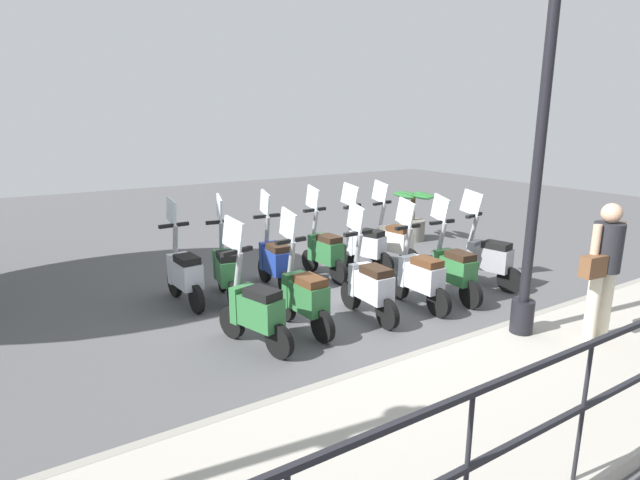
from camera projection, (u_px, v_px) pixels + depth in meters
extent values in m
plane|color=#4C4C4F|center=(355.00, 296.00, 7.61)|extent=(28.00, 28.00, 0.00)
cube|color=#A39E93|center=(544.00, 383.00, 4.97)|extent=(2.20, 20.00, 0.15)
cube|color=gray|center=(463.00, 344.00, 5.83)|extent=(0.10, 20.00, 0.15)
cylinder|color=black|center=(582.00, 414.00, 3.41)|extent=(0.03, 0.03, 1.05)
cylinder|color=black|center=(466.00, 476.00, 2.82)|extent=(0.03, 0.03, 1.05)
cylinder|color=black|center=(522.00, 316.00, 5.92)|extent=(0.26, 0.26, 0.40)
cylinder|color=black|center=(541.00, 138.00, 5.42)|extent=(0.12, 0.12, 4.56)
cylinder|color=beige|center=(605.00, 304.00, 5.75)|extent=(0.14, 0.14, 0.82)
cylinder|color=beige|center=(592.00, 307.00, 5.66)|extent=(0.14, 0.14, 0.82)
cylinder|color=#232328|center=(607.00, 247.00, 5.54)|extent=(0.36, 0.36, 0.55)
sphere|color=tan|center=(612.00, 213.00, 5.45)|extent=(0.22, 0.22, 0.22)
cylinder|color=tan|center=(619.00, 244.00, 5.62)|extent=(0.09, 0.09, 0.52)
cylinder|color=tan|center=(595.00, 248.00, 5.45)|extent=(0.09, 0.09, 0.52)
cube|color=brown|center=(593.00, 266.00, 5.43)|extent=(0.17, 0.29, 0.24)
cylinder|color=slate|center=(412.00, 230.00, 11.03)|extent=(0.56, 0.56, 0.45)
cylinder|color=brown|center=(413.00, 209.00, 10.92)|extent=(0.10, 0.10, 0.50)
ellipsoid|color=#235B28|center=(406.00, 194.00, 11.05)|extent=(0.56, 0.16, 0.10)
ellipsoid|color=#235B28|center=(421.00, 197.00, 10.64)|extent=(0.56, 0.16, 0.10)
ellipsoid|color=#235B28|center=(405.00, 196.00, 10.72)|extent=(0.56, 0.16, 0.10)
ellipsoid|color=#235B28|center=(422.00, 194.00, 10.98)|extent=(0.56, 0.16, 0.10)
ellipsoid|color=#235B28|center=(402.00, 195.00, 10.90)|extent=(0.56, 0.16, 0.10)
ellipsoid|color=#235B28|center=(425.00, 196.00, 10.79)|extent=(0.56, 0.16, 0.10)
cylinder|color=black|center=(462.00, 269.00, 8.27)|extent=(0.41, 0.17, 0.40)
cylinder|color=black|center=(510.00, 280.00, 7.70)|extent=(0.41, 0.17, 0.40)
cube|color=gray|center=(491.00, 259.00, 7.86)|extent=(0.65, 0.41, 0.36)
cube|color=gray|center=(475.00, 254.00, 8.06)|extent=(0.18, 0.32, 0.44)
cube|color=black|center=(497.00, 245.00, 7.76)|extent=(0.45, 0.34, 0.10)
cylinder|color=gray|center=(473.00, 232.00, 8.01)|extent=(0.19, 0.11, 0.55)
cube|color=black|center=(474.00, 215.00, 7.95)|extent=(0.16, 0.44, 0.05)
cube|color=silver|center=(471.00, 202.00, 7.94)|extent=(0.38, 0.12, 0.42)
cylinder|color=black|center=(432.00, 279.00, 7.79)|extent=(0.40, 0.11, 0.40)
cylinder|color=black|center=(471.00, 295.00, 7.07)|extent=(0.40, 0.11, 0.40)
cube|color=#2D6B38|center=(456.00, 270.00, 7.29)|extent=(0.62, 0.32, 0.36)
cube|color=#2D6B38|center=(442.00, 263.00, 7.53)|extent=(0.14, 0.31, 0.44)
cube|color=black|center=(460.00, 256.00, 7.18)|extent=(0.42, 0.29, 0.10)
cylinder|color=gray|center=(441.00, 240.00, 7.50)|extent=(0.19, 0.08, 0.55)
cube|color=black|center=(442.00, 222.00, 7.44)|extent=(0.09, 0.44, 0.05)
cube|color=silver|center=(440.00, 208.00, 7.44)|extent=(0.39, 0.06, 0.42)
cylinder|color=black|center=(398.00, 286.00, 7.45)|extent=(0.40, 0.08, 0.40)
cylinder|color=black|center=(439.00, 303.00, 6.77)|extent=(0.40, 0.08, 0.40)
cube|color=#B7BCC6|center=(423.00, 277.00, 6.97)|extent=(0.60, 0.28, 0.36)
cube|color=#B7BCC6|center=(409.00, 270.00, 7.20)|extent=(0.12, 0.30, 0.44)
cube|color=#4C2D19|center=(427.00, 262.00, 6.86)|extent=(0.40, 0.26, 0.10)
cylinder|color=gray|center=(407.00, 246.00, 7.17)|extent=(0.18, 0.07, 0.55)
cube|color=black|center=(408.00, 227.00, 7.10)|extent=(0.06, 0.44, 0.05)
cube|color=silver|center=(405.00, 212.00, 7.10)|extent=(0.39, 0.03, 0.42)
cylinder|color=black|center=(351.00, 295.00, 7.07)|extent=(0.40, 0.09, 0.40)
cylinder|color=black|center=(387.00, 314.00, 6.38)|extent=(0.40, 0.09, 0.40)
cube|color=#B7BCC6|center=(372.00, 286.00, 6.59)|extent=(0.61, 0.29, 0.36)
cube|color=#B7BCC6|center=(360.00, 279.00, 6.82)|extent=(0.13, 0.30, 0.44)
cube|color=black|center=(376.00, 271.00, 6.47)|extent=(0.41, 0.27, 0.10)
cylinder|color=gray|center=(358.00, 253.00, 6.79)|extent=(0.18, 0.07, 0.55)
cube|color=black|center=(358.00, 233.00, 6.72)|extent=(0.07, 0.44, 0.05)
cube|color=silver|center=(356.00, 218.00, 6.72)|extent=(0.39, 0.04, 0.42)
cylinder|color=black|center=(286.00, 306.00, 6.65)|extent=(0.40, 0.11, 0.40)
cylinder|color=black|center=(323.00, 327.00, 6.00)|extent=(0.40, 0.11, 0.40)
cube|color=#2D6B38|center=(307.00, 297.00, 6.19)|extent=(0.62, 0.32, 0.36)
cube|color=#2D6B38|center=(294.00, 289.00, 6.41)|extent=(0.14, 0.31, 0.44)
cube|color=#4C2D19|center=(310.00, 281.00, 6.08)|extent=(0.42, 0.29, 0.10)
cylinder|color=gray|center=(291.00, 262.00, 6.38)|extent=(0.19, 0.08, 0.55)
cube|color=black|center=(291.00, 241.00, 6.31)|extent=(0.09, 0.44, 0.05)
cube|color=silver|center=(288.00, 224.00, 6.31)|extent=(0.39, 0.06, 0.42)
cylinder|color=black|center=(232.00, 322.00, 6.13)|extent=(0.41, 0.19, 0.40)
cylinder|color=black|center=(279.00, 342.00, 5.60)|extent=(0.41, 0.19, 0.40)
cube|color=#2D6B38|center=(259.00, 311.00, 5.74)|extent=(0.66, 0.44, 0.36)
cube|color=#2D6B38|center=(242.00, 303.00, 5.92)|extent=(0.20, 0.32, 0.44)
cube|color=black|center=(262.00, 293.00, 5.64)|extent=(0.46, 0.36, 0.10)
cylinder|color=gray|center=(238.00, 274.00, 5.88)|extent=(0.20, 0.12, 0.55)
cube|color=black|center=(237.00, 251.00, 5.81)|extent=(0.18, 0.44, 0.05)
cube|color=silver|center=(233.00, 234.00, 5.80)|extent=(0.38, 0.14, 0.42)
cylinder|color=black|center=(375.00, 251.00, 9.42)|extent=(0.41, 0.14, 0.40)
cylinder|color=black|center=(409.00, 260.00, 8.81)|extent=(0.41, 0.14, 0.40)
cube|color=beige|center=(396.00, 241.00, 8.98)|extent=(0.64, 0.37, 0.36)
cube|color=beige|center=(384.00, 237.00, 9.19)|extent=(0.16, 0.31, 0.44)
cube|color=#4C2D19|center=(399.00, 229.00, 8.88)|extent=(0.43, 0.32, 0.10)
cylinder|color=gray|center=(382.00, 218.00, 9.15)|extent=(0.19, 0.10, 0.55)
cube|color=black|center=(382.00, 203.00, 9.08)|extent=(0.13, 0.44, 0.05)
cube|color=silver|center=(380.00, 192.00, 9.08)|extent=(0.39, 0.09, 0.42)
cylinder|color=black|center=(345.00, 256.00, 9.06)|extent=(0.41, 0.19, 0.40)
cylinder|color=black|center=(383.00, 264.00, 8.54)|extent=(0.41, 0.19, 0.40)
cube|color=#B7BCC6|center=(368.00, 245.00, 8.68)|extent=(0.66, 0.44, 0.36)
cube|color=#B7BCC6|center=(354.00, 242.00, 8.86)|extent=(0.20, 0.32, 0.44)
cube|color=black|center=(371.00, 233.00, 8.58)|extent=(0.46, 0.37, 0.10)
cylinder|color=gray|center=(352.00, 222.00, 8.81)|extent=(0.20, 0.12, 0.55)
cube|color=black|center=(352.00, 206.00, 8.75)|extent=(0.19, 0.44, 0.05)
cube|color=silver|center=(350.00, 195.00, 8.74)|extent=(0.38, 0.14, 0.42)
cylinder|color=black|center=(310.00, 261.00, 8.76)|extent=(0.40, 0.10, 0.40)
cylinder|color=black|center=(339.00, 272.00, 8.10)|extent=(0.40, 0.10, 0.40)
cube|color=#2D6B38|center=(327.00, 251.00, 8.30)|extent=(0.61, 0.31, 0.36)
cube|color=#2D6B38|center=(317.00, 247.00, 8.52)|extent=(0.14, 0.31, 0.44)
cube|color=black|center=(329.00, 239.00, 8.19)|extent=(0.41, 0.28, 0.10)
cylinder|color=gray|center=(315.00, 226.00, 8.48)|extent=(0.19, 0.08, 0.55)
cube|color=black|center=(315.00, 210.00, 8.42)|extent=(0.08, 0.44, 0.05)
cube|color=silver|center=(313.00, 198.00, 8.42)|extent=(0.39, 0.05, 0.42)
cylinder|color=black|center=(265.00, 270.00, 8.24)|extent=(0.40, 0.11, 0.40)
cylinder|color=black|center=(286.00, 284.00, 7.53)|extent=(0.40, 0.11, 0.40)
cube|color=navy|center=(276.00, 261.00, 7.74)|extent=(0.62, 0.32, 0.36)
cube|color=navy|center=(269.00, 255.00, 7.98)|extent=(0.14, 0.31, 0.44)
cube|color=black|center=(278.00, 248.00, 7.63)|extent=(0.42, 0.29, 0.10)
cylinder|color=gray|center=(267.00, 233.00, 7.95)|extent=(0.19, 0.08, 0.55)
cube|color=black|center=(267.00, 216.00, 7.88)|extent=(0.09, 0.44, 0.05)
cube|color=silver|center=(265.00, 203.00, 7.89)|extent=(0.39, 0.06, 0.42)
cylinder|color=black|center=(222.00, 278.00, 7.80)|extent=(0.41, 0.16, 0.40)
cylinder|color=black|center=(232.00, 296.00, 7.04)|extent=(0.41, 0.16, 0.40)
cube|color=#2D6B38|center=(227.00, 270.00, 7.28)|extent=(0.64, 0.39, 0.36)
cube|color=#2D6B38|center=(223.00, 264.00, 7.53)|extent=(0.18, 0.32, 0.44)
cube|color=black|center=(227.00, 256.00, 7.16)|extent=(0.44, 0.33, 0.10)
cylinder|color=gray|center=(222.00, 240.00, 7.50)|extent=(0.19, 0.10, 0.55)
cube|color=black|center=(221.00, 222.00, 7.44)|extent=(0.14, 0.44, 0.05)
cube|color=silver|center=(219.00, 208.00, 7.44)|extent=(0.39, 0.10, 0.42)
cylinder|color=black|center=(175.00, 283.00, 7.55)|extent=(0.40, 0.11, 0.40)
cylinder|color=black|center=(197.00, 299.00, 6.91)|extent=(0.40, 0.11, 0.40)
cube|color=#B7BCC6|center=(186.00, 274.00, 7.10)|extent=(0.62, 0.32, 0.36)
cube|color=#B7BCC6|center=(178.00, 268.00, 7.32)|extent=(0.14, 0.31, 0.44)
cube|color=black|center=(187.00, 260.00, 6.99)|extent=(0.42, 0.29, 0.10)
cylinder|color=gray|center=(175.00, 244.00, 7.28)|extent=(0.19, 0.08, 0.55)
cube|color=black|center=(174.00, 225.00, 7.21)|extent=(0.09, 0.44, 0.05)
cube|color=silver|center=(171.00, 211.00, 7.21)|extent=(0.39, 0.06, 0.42)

